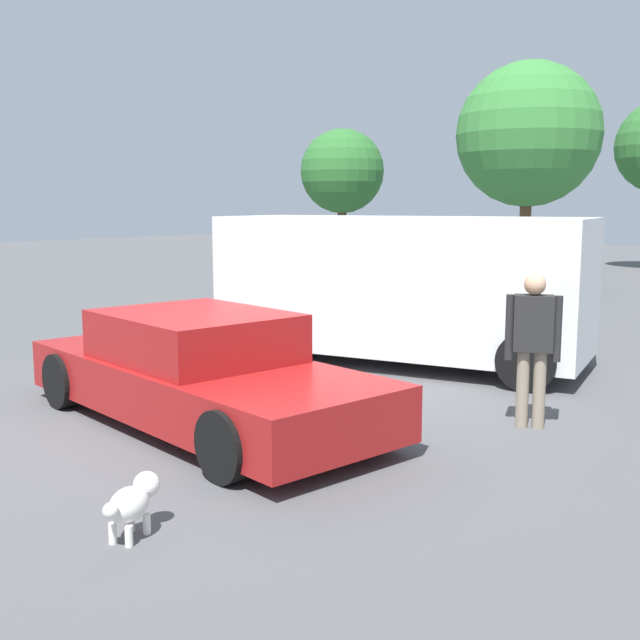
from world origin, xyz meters
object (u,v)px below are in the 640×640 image
(pedestrian, at_px, (533,337))
(sedan_foreground, at_px, (200,373))
(dog, at_px, (133,501))
(van_white, at_px, (401,285))

(pedestrian, bearing_deg, sedan_foreground, 101.12)
(sedan_foreground, distance_m, dog, 2.89)
(van_white, relative_size, pedestrian, 3.45)
(van_white, height_order, pedestrian, van_white)
(van_white, distance_m, pedestrian, 3.57)
(sedan_foreground, xyz_separation_m, van_white, (-0.15, 4.10, 0.61))
(van_white, bearing_deg, pedestrian, 133.75)
(dog, bearing_deg, pedestrian, -31.83)
(sedan_foreground, distance_m, pedestrian, 3.54)
(sedan_foreground, xyz_separation_m, pedestrian, (2.81, 2.12, 0.41))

